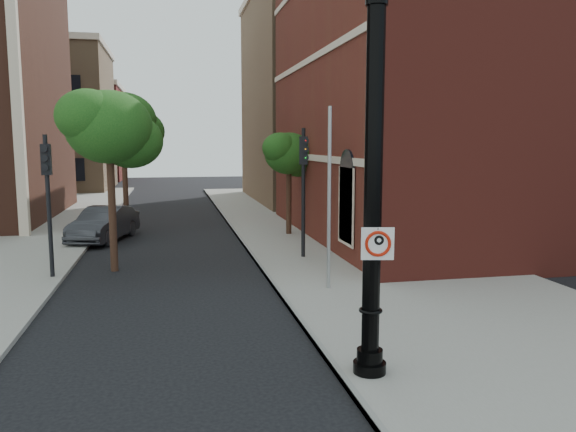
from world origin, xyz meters
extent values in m
plane|color=black|center=(0.00, 0.00, 0.00)|extent=(120.00, 120.00, 0.00)
cube|color=gray|center=(6.00, 10.00, 0.06)|extent=(8.00, 60.00, 0.12)
cube|color=gray|center=(2.05, 10.00, 0.07)|extent=(0.10, 60.00, 0.14)
cube|color=maroon|center=(16.00, 14.00, 6.00)|extent=(22.00, 16.00, 12.00)
cube|color=black|center=(4.96, 9.00, 2.00)|extent=(0.08, 1.40, 2.40)
cube|color=beige|center=(4.97, 14.00, 3.50)|extent=(0.06, 16.00, 0.25)
cube|color=beige|center=(4.97, 14.00, 7.50)|extent=(0.06, 16.00, 0.25)
cube|color=beige|center=(-7.00, 17.00, 7.00)|extent=(0.40, 0.40, 14.00)
cube|color=#957351|center=(-12.00, 44.00, 6.00)|extent=(12.00, 12.00, 12.00)
cube|color=maroon|center=(-12.00, 58.00, 5.00)|extent=(12.00, 12.00, 10.00)
cube|color=#957351|center=(16.00, 30.00, 7.00)|extent=(22.00, 14.00, 14.00)
cylinder|color=black|center=(2.55, 0.09, 0.15)|extent=(0.58, 0.58, 0.31)
cylinder|color=black|center=(2.55, 0.09, 0.41)|extent=(0.45, 0.45, 0.26)
cylinder|color=black|center=(2.55, 0.09, 3.30)|extent=(0.31, 0.31, 5.99)
torus|color=black|center=(2.55, 0.09, 1.24)|extent=(0.41, 0.41, 0.06)
cylinder|color=black|center=(2.55, 0.09, 6.38)|extent=(0.37, 0.37, 0.15)
cube|color=white|center=(2.59, -0.08, 2.44)|extent=(0.55, 0.13, 0.55)
cube|color=black|center=(2.59, -0.08, 2.69)|extent=(0.54, 0.12, 0.05)
cube|color=black|center=(2.59, -0.08, 2.18)|extent=(0.54, 0.12, 0.05)
cube|color=black|center=(2.34, -0.03, 2.44)|extent=(0.05, 0.02, 0.55)
cube|color=black|center=(2.83, -0.13, 2.44)|extent=(0.05, 0.02, 0.55)
torus|color=#B81907|center=(2.59, -0.08, 2.44)|extent=(0.44, 0.15, 0.44)
cube|color=#B81907|center=(2.59, -0.08, 2.44)|extent=(0.31, 0.07, 0.31)
cube|color=black|center=(2.54, -0.07, 2.44)|extent=(0.05, 0.02, 0.26)
torus|color=black|center=(2.61, -0.08, 2.50)|extent=(0.18, 0.09, 0.17)
cylinder|color=black|center=(2.59, -0.08, 2.69)|extent=(0.03, 0.03, 0.03)
imported|color=#2D2D32|center=(-3.56, 15.61, 0.72)|extent=(2.74, 4.62, 1.44)
cylinder|color=black|center=(-4.32, 8.78, 2.17)|extent=(0.13, 0.13, 4.35)
cube|color=black|center=(-4.32, 8.78, 3.62)|extent=(0.28, 0.26, 0.91)
sphere|color=#E50505|center=(-4.33, 8.64, 3.94)|extent=(0.16, 0.16, 0.16)
sphere|color=#FF8C00|center=(-4.33, 8.64, 3.67)|extent=(0.16, 0.16, 0.16)
sphere|color=#00E519|center=(-4.33, 8.64, 3.40)|extent=(0.16, 0.16, 0.16)
cylinder|color=black|center=(3.74, 10.13, 2.31)|extent=(0.13, 0.13, 4.61)
cube|color=black|center=(3.74, 10.13, 3.84)|extent=(0.34, 0.33, 0.96)
sphere|color=#E50505|center=(3.78, 9.98, 4.18)|extent=(0.17, 0.17, 0.17)
sphere|color=#FF8C00|center=(3.78, 9.98, 3.89)|extent=(0.17, 0.17, 0.17)
sphere|color=#00E519|center=(3.78, 9.98, 3.60)|extent=(0.17, 0.17, 0.17)
cylinder|color=#999999|center=(3.43, 5.78, 2.54)|extent=(0.10, 0.10, 5.08)
cylinder|color=#321E14|center=(-2.62, 9.71, 2.14)|extent=(0.24, 0.24, 4.29)
ellipsoid|color=#134312|center=(-2.62, 9.71, 4.60)|extent=(2.70, 2.70, 2.29)
ellipsoid|color=#134312|center=(-2.01, 10.20, 4.17)|extent=(2.08, 2.08, 1.77)
ellipsoid|color=#134312|center=(-3.17, 9.34, 4.90)|extent=(1.96, 1.96, 1.67)
cylinder|color=#321E14|center=(-2.81, 17.82, 2.38)|extent=(0.24, 0.24, 4.76)
ellipsoid|color=#134312|center=(-2.81, 17.82, 5.10)|extent=(2.99, 2.99, 2.54)
ellipsoid|color=#134312|center=(-2.13, 18.36, 4.62)|extent=(2.31, 2.31, 1.97)
ellipsoid|color=#134312|center=(-3.42, 17.41, 5.44)|extent=(2.18, 2.18, 1.85)
cylinder|color=#321E14|center=(4.29, 15.19, 1.70)|extent=(0.24, 0.24, 3.40)
ellipsoid|color=#134312|center=(4.29, 15.19, 3.64)|extent=(2.14, 2.14, 1.82)
ellipsoid|color=#134312|center=(4.78, 15.58, 3.30)|extent=(1.65, 1.65, 1.40)
ellipsoid|color=#134312|center=(3.85, 14.90, 3.89)|extent=(1.55, 1.55, 1.32)
camera|label=1|loc=(-0.77, -8.80, 4.11)|focal=35.00mm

